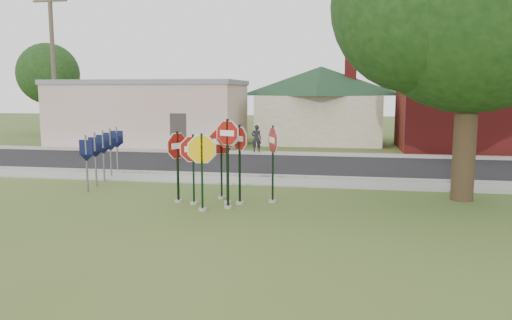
% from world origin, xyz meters
% --- Properties ---
extents(ground, '(120.00, 120.00, 0.00)m').
position_xyz_m(ground, '(0.00, 0.00, 0.00)').
color(ground, '#34551F').
rests_on(ground, ground).
extents(sidewalk_near, '(60.00, 1.60, 0.06)m').
position_xyz_m(sidewalk_near, '(0.00, 5.50, 0.03)').
color(sidewalk_near, gray).
rests_on(sidewalk_near, ground).
extents(road, '(60.00, 7.00, 0.04)m').
position_xyz_m(road, '(0.00, 10.00, 0.02)').
color(road, black).
rests_on(road, ground).
extents(sidewalk_far, '(60.00, 1.60, 0.06)m').
position_xyz_m(sidewalk_far, '(0.00, 14.30, 0.03)').
color(sidewalk_far, gray).
rests_on(sidewalk_far, ground).
extents(curb, '(60.00, 0.20, 0.14)m').
position_xyz_m(curb, '(0.00, 6.50, 0.07)').
color(curb, gray).
rests_on(curb, ground).
extents(stop_sign_center, '(0.98, 0.36, 2.78)m').
position_xyz_m(stop_sign_center, '(0.34, 1.04, 1.73)').
color(stop_sign_center, gray).
rests_on(stop_sign_center, ground).
extents(stop_sign_yellow, '(1.14, 0.25, 2.40)m').
position_xyz_m(stop_sign_yellow, '(-0.32, 0.60, 1.47)').
color(stop_sign_yellow, gray).
rests_on(stop_sign_yellow, ground).
extents(stop_sign_left, '(1.10, 0.31, 2.30)m').
position_xyz_m(stop_sign_left, '(-0.81, 1.35, 1.40)').
color(stop_sign_left, gray).
rests_on(stop_sign_left, ground).
extents(stop_sign_right, '(0.74, 0.74, 2.56)m').
position_xyz_m(stop_sign_right, '(0.58, 1.64, 1.58)').
color(stop_sign_right, gray).
rests_on(stop_sign_right, ground).
extents(stop_sign_back_right, '(1.02, 0.24, 2.64)m').
position_xyz_m(stop_sign_back_right, '(0.18, 1.66, 1.63)').
color(stop_sign_back_right, gray).
rests_on(stop_sign_back_right, ground).
extents(stop_sign_back_left, '(1.11, 0.41, 2.47)m').
position_xyz_m(stop_sign_back_left, '(-0.16, 2.28, 1.53)').
color(stop_sign_back_left, gray).
rests_on(stop_sign_back_left, ground).
extents(stop_sign_far_right, '(0.50, 1.04, 2.55)m').
position_xyz_m(stop_sign_far_right, '(1.55, 2.04, 1.59)').
color(stop_sign_far_right, gray).
rests_on(stop_sign_far_right, ground).
extents(stop_sign_far_left, '(0.56, 1.01, 2.36)m').
position_xyz_m(stop_sign_far_left, '(-1.38, 1.53, 1.45)').
color(stop_sign_far_left, gray).
rests_on(stop_sign_far_left, ground).
extents(route_sign_row, '(1.43, 4.63, 2.00)m').
position_xyz_m(route_sign_row, '(-5.40, 4.50, 1.22)').
color(route_sign_row, '#59595E').
rests_on(route_sign_row, ground).
extents(building_stucco, '(12.20, 6.20, 4.20)m').
position_xyz_m(building_stucco, '(-9.00, 18.00, 2.15)').
color(building_stucco, beige).
rests_on(building_stucco, ground).
extents(building_house, '(11.60, 11.60, 6.20)m').
position_xyz_m(building_house, '(2.00, 22.00, 3.65)').
color(building_house, beige).
rests_on(building_house, ground).
extents(building_brick, '(10.20, 6.20, 4.75)m').
position_xyz_m(building_brick, '(12.00, 18.50, 2.40)').
color(building_brick, maroon).
rests_on(building_brick, ground).
extents(utility_pole_near, '(2.20, 0.26, 9.50)m').
position_xyz_m(utility_pole_near, '(-14.00, 15.20, 4.97)').
color(utility_pole_near, '#483A30').
rests_on(utility_pole_near, ground).
extents(bg_tree_left, '(4.90, 4.90, 7.35)m').
position_xyz_m(bg_tree_left, '(-20.00, 24.00, 4.88)').
color(bg_tree_left, '#322416').
rests_on(bg_tree_left, ground).
extents(pedestrian, '(0.64, 0.49, 1.55)m').
position_xyz_m(pedestrian, '(-1.19, 14.45, 0.84)').
color(pedestrian, black).
rests_on(pedestrian, sidewalk_far).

